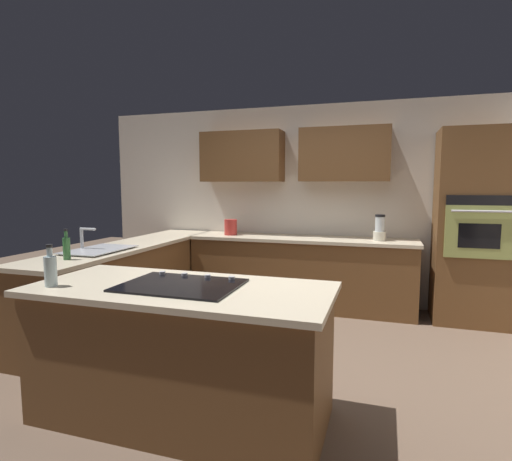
{
  "coord_description": "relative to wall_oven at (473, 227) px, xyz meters",
  "views": [
    {
      "loc": [
        -0.91,
        3.34,
        1.55
      ],
      "look_at": [
        0.54,
        -1.19,
        1.03
      ],
      "focal_mm": 28.59,
      "sensor_mm": 36.0,
      "label": 1
    }
  ],
  "objects": [
    {
      "name": "lower_cabinets_back",
      "position": [
        1.95,
        -0.0,
        -0.66
      ],
      "size": [
        2.8,
        0.6,
        0.86
      ],
      "primitive_type": "cube",
      "color": "brown",
      "rests_on": "ground"
    },
    {
      "name": "sink_unit",
      "position": [
        3.68,
        1.69,
        -0.17
      ],
      "size": [
        0.46,
        0.7,
        0.23
      ],
      "color": "#515456",
      "rests_on": "countertop_side"
    },
    {
      "name": "wall_back",
      "position": [
        1.92,
        -0.33,
        0.36
      ],
      "size": [
        6.0,
        0.44,
        2.6
      ],
      "color": "silver",
      "rests_on": "ground"
    },
    {
      "name": "lower_cabinets_side",
      "position": [
        3.67,
        1.17,
        -0.66
      ],
      "size": [
        0.6,
        2.9,
        0.86
      ],
      "primitive_type": "cube",
      "color": "brown",
      "rests_on": "ground"
    },
    {
      "name": "kettle",
      "position": [
        2.9,
        0.02,
        -0.08
      ],
      "size": [
        0.17,
        0.17,
        0.21
      ],
      "primitive_type": "cylinder",
      "color": "red",
      "rests_on": "countertop_back"
    },
    {
      "name": "island_top",
      "position": [
        2.2,
        2.72,
        -0.21
      ],
      "size": [
        1.98,
        0.89,
        0.04
      ],
      "primitive_type": "cube",
      "color": "beige",
      "rests_on": "island_base"
    },
    {
      "name": "ground_plane",
      "position": [
        1.85,
        1.72,
        -1.09
      ],
      "size": [
        14.0,
        14.0,
        0.0
      ],
      "primitive_type": "plane",
      "color": "brown"
    },
    {
      "name": "cooktop",
      "position": [
        2.2,
        2.72,
        -0.18
      ],
      "size": [
        0.76,
        0.56,
        0.03
      ],
      "color": "black",
      "rests_on": "island_top"
    },
    {
      "name": "blender",
      "position": [
        1.0,
        0.02,
        -0.05
      ],
      "size": [
        0.15,
        0.15,
        0.31
      ],
      "color": "beige",
      "rests_on": "countertop_back"
    },
    {
      "name": "dish_soap_bottle",
      "position": [
        3.62,
        2.17,
        -0.08
      ],
      "size": [
        0.06,
        0.06,
        0.28
      ],
      "color": "#336B38",
      "rests_on": "countertop_side"
    },
    {
      "name": "countertop_side",
      "position": [
        3.67,
        1.17,
        -0.21
      ],
      "size": [
        0.64,
        2.94,
        0.04
      ],
      "primitive_type": "cube",
      "color": "beige",
      "rests_on": "lower_cabinets_side"
    },
    {
      "name": "oil_bottle",
      "position": [
        3.0,
        2.98,
        -0.08
      ],
      "size": [
        0.08,
        0.08,
        0.28
      ],
      "color": "silver",
      "rests_on": "island_top"
    },
    {
      "name": "wall_oven",
      "position": [
        0.0,
        0.0,
        0.0
      ],
      "size": [
        0.8,
        0.66,
        2.18
      ],
      "color": "brown",
      "rests_on": "ground"
    },
    {
      "name": "countertop_back",
      "position": [
        1.95,
        -0.0,
        -0.21
      ],
      "size": [
        2.84,
        0.64,
        0.04
      ],
      "primitive_type": "cube",
      "color": "beige",
      "rests_on": "lower_cabinets_back"
    },
    {
      "name": "island_base",
      "position": [
        2.2,
        2.72,
        -0.66
      ],
      "size": [
        1.9,
        0.81,
        0.86
      ],
      "primitive_type": "cube",
      "color": "brown",
      "rests_on": "ground"
    }
  ]
}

